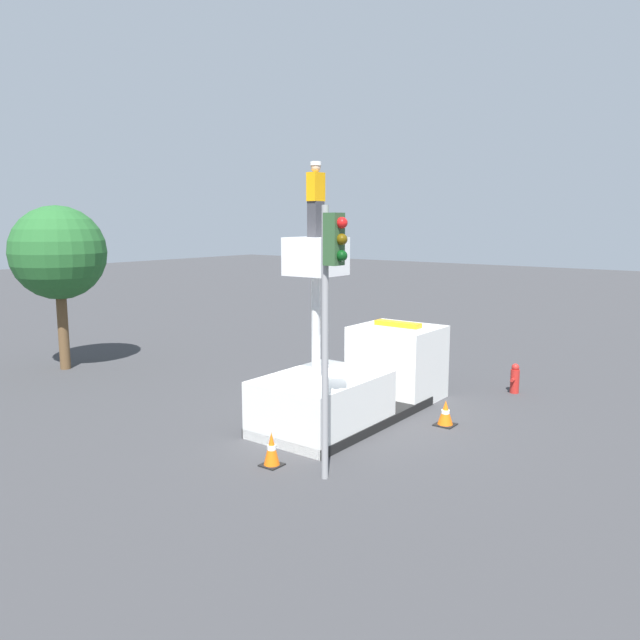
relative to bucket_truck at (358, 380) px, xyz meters
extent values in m
plane|color=#38383A|center=(-0.61, 0.00, -0.98)|extent=(120.00, 120.00, 0.00)
cube|color=black|center=(-0.61, 0.00, -0.86)|extent=(5.35, 2.41, 0.24)
cube|color=silver|center=(-1.65, 0.00, -0.27)|extent=(3.26, 2.35, 1.41)
cube|color=silver|center=(2.07, 0.00, 0.10)|extent=(2.09, 2.35, 2.16)
cube|color=black|center=(3.12, 0.00, 0.53)|extent=(0.03, 2.00, 0.86)
cube|color=orange|center=(2.07, 0.00, 1.25)|extent=(0.36, 1.41, 0.14)
cylinder|color=silver|center=(-1.89, 0.00, 1.75)|extent=(0.22, 0.22, 2.63)
cube|color=silver|center=(-1.89, 0.00, 3.41)|extent=(1.17, 1.17, 0.90)
cube|color=#38383D|center=(-1.89, 0.00, 4.28)|extent=(0.34, 0.26, 0.84)
cube|color=#F29E0C|center=(-1.89, 0.00, 5.03)|extent=(0.40, 0.26, 0.66)
sphere|color=beige|center=(-1.89, 0.00, 5.47)|extent=(0.23, 0.23, 0.23)
cylinder|color=white|center=(-1.89, 0.00, 5.56)|extent=(0.26, 0.26, 0.09)
cylinder|color=gray|center=(-3.97, -1.81, 1.78)|extent=(0.14, 0.14, 5.52)
cube|color=#2D512D|center=(-3.97, -2.02, 3.89)|extent=(0.34, 0.28, 1.00)
sphere|color=red|center=(-3.97, -2.20, 4.20)|extent=(0.22, 0.22, 0.22)
sphere|color=#503C07|center=(-3.97, -2.20, 3.89)|extent=(0.22, 0.22, 0.22)
sphere|color=#083710|center=(-3.97, -2.20, 3.58)|extent=(0.22, 0.22, 0.22)
cylinder|color=#B2231E|center=(4.71, -2.63, -0.61)|extent=(0.27, 0.27, 0.74)
sphere|color=#B2231E|center=(4.71, -2.63, -0.17)|extent=(0.23, 0.23, 0.23)
cylinder|color=#B2231E|center=(4.51, -2.63, -0.54)|extent=(0.12, 0.11, 0.11)
cylinder|color=#B2231E|center=(4.90, -2.63, -0.54)|extent=(0.12, 0.11, 0.11)
cube|color=black|center=(-4.13, -0.50, -0.96)|extent=(0.43, 0.43, 0.03)
cone|color=orange|center=(-4.13, -0.50, -0.60)|extent=(0.36, 0.36, 0.75)
cylinder|color=white|center=(-4.13, -0.50, -0.57)|extent=(0.19, 0.19, 0.10)
cube|color=black|center=(0.60, -2.29, -0.96)|extent=(0.50, 0.50, 0.03)
cone|color=orange|center=(0.60, -2.29, -0.65)|extent=(0.41, 0.41, 0.66)
cylinder|color=white|center=(0.60, -2.29, -0.62)|extent=(0.22, 0.22, 0.09)
cylinder|color=brown|center=(-1.83, 11.33, 0.52)|extent=(0.36, 0.36, 3.00)
sphere|color=#235B28|center=(-1.83, 11.33, 3.16)|extent=(3.26, 3.26, 3.26)
camera|label=1|loc=(-13.70, -9.03, 4.23)|focal=35.00mm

